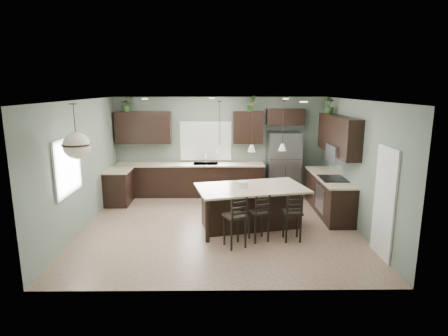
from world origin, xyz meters
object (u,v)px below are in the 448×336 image
serving_dish (242,184)px  bar_stool_right (292,217)px  bar_stool_left (235,221)px  plant_back_left (127,104)px  bar_stool_center (259,217)px  kitchen_island (251,207)px  refrigerator (283,165)px

serving_dish → bar_stool_right: (0.97, -0.70, -0.50)m
bar_stool_left → plant_back_left: 5.10m
bar_stool_left → bar_stool_center: bearing=4.9°
kitchen_island → bar_stool_right: (0.78, -0.75, 0.03)m
kitchen_island → bar_stool_right: bar_stool_right is taller
bar_stool_right → plant_back_left: plant_back_left is taller
refrigerator → bar_stool_center: refrigerator is taller
kitchen_island → plant_back_left: (-3.26, 2.62, 2.14)m
bar_stool_right → plant_back_left: bearing=138.3°
bar_stool_left → refrigerator: bearing=40.6°
refrigerator → bar_stool_right: bearing=-96.0°
kitchen_island → bar_stool_left: (-0.39, -1.05, 0.06)m
refrigerator → plant_back_left: 4.68m
kitchen_island → bar_stool_center: bearing=-95.2°
bar_stool_center → plant_back_left: (-3.36, 3.38, 2.11)m
refrigerator → bar_stool_right: refrigerator is taller
bar_stool_center → plant_back_left: 5.21m
refrigerator → kitchen_island: (-1.11, -2.43, -0.46)m
serving_dish → bar_stool_left: (-0.20, -1.01, -0.47)m
bar_stool_left → plant_back_left: (-2.87, 3.68, 2.08)m
kitchen_island → bar_stool_left: bearing=-123.5°
refrigerator → serving_dish: bearing=-117.8°
serving_dish → bar_stool_left: serving_dish is taller
kitchen_island → refrigerator: bearing=52.4°
kitchen_island → serving_dish: bearing=180.0°
bar_stool_left → bar_stool_right: (1.17, 0.30, -0.03)m
kitchen_island → plant_back_left: plant_back_left is taller
bar_stool_left → plant_back_left: size_ratio=2.60×
bar_stool_right → bar_stool_center: bearing=178.7°
kitchen_island → bar_stool_right: 1.08m
refrigerator → kitchen_island: bearing=-114.6°
bar_stool_right → plant_back_left: 5.67m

